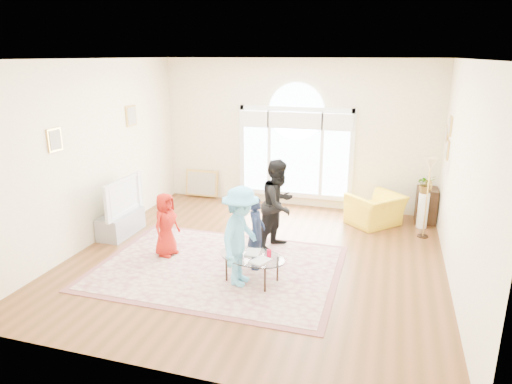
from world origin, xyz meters
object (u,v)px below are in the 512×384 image
(tv_console, at_px, (121,224))
(television, at_px, (119,196))
(coffee_table, at_px, (252,257))
(armchair, at_px, (375,210))
(area_rug, at_px, (218,267))

(tv_console, distance_m, television, 0.55)
(television, distance_m, coffee_table, 3.14)
(coffee_table, relative_size, armchair, 1.21)
(area_rug, bearing_deg, coffee_table, -23.82)
(television, distance_m, armchair, 4.95)
(area_rug, distance_m, television, 2.52)
(tv_console, xyz_separation_m, coffee_table, (2.93, -1.10, 0.19))
(coffee_table, bearing_deg, television, 173.33)
(television, relative_size, armchair, 1.23)
(tv_console, xyz_separation_m, armchair, (4.56, 1.90, 0.10))
(area_rug, relative_size, tv_console, 3.60)
(tv_console, height_order, coffee_table, coffee_table)
(coffee_table, bearing_deg, tv_console, 173.37)
(television, height_order, coffee_table, television)
(tv_console, distance_m, coffee_table, 3.13)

